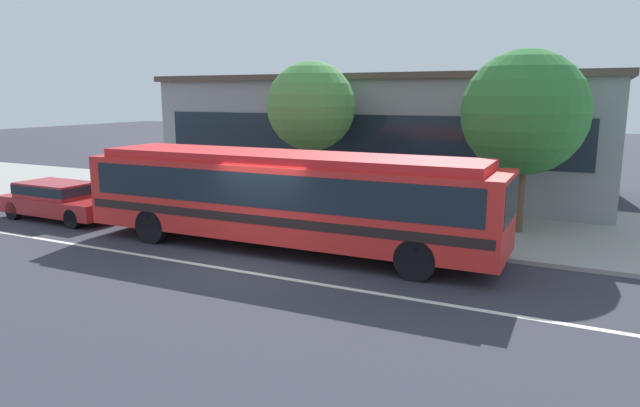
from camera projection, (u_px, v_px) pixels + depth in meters
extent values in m
plane|color=#33333E|center=(256.00, 263.00, 14.58)|extent=(120.00, 120.00, 0.00)
cube|color=#9A9792|center=(358.00, 212.00, 20.59)|extent=(60.00, 8.00, 0.12)
cube|color=silver|center=(239.00, 271.00, 13.87)|extent=(56.00, 0.16, 0.01)
cube|color=red|center=(285.00, 198.00, 15.61)|extent=(11.97, 2.69, 2.03)
cube|color=red|center=(284.00, 158.00, 15.40)|extent=(11.01, 2.37, 0.24)
cube|color=#19232D|center=(285.00, 184.00, 15.54)|extent=(11.25, 2.70, 0.89)
cube|color=black|center=(285.00, 211.00, 15.68)|extent=(11.73, 2.71, 0.24)
cube|color=#19232D|center=(509.00, 201.00, 13.04)|extent=(0.15, 2.21, 0.97)
cylinder|color=black|center=(439.00, 238.00, 15.07)|extent=(1.00, 0.29, 1.00)
cylinder|color=black|center=(415.00, 260.00, 13.09)|extent=(1.00, 0.29, 1.00)
cylinder|color=black|center=(199.00, 212.00, 18.39)|extent=(1.00, 0.29, 1.00)
cylinder|color=black|center=(152.00, 226.00, 16.41)|extent=(1.00, 0.29, 1.00)
cube|color=#AE2729|center=(61.00, 205.00, 19.55)|extent=(4.55, 1.84, 0.55)
cube|color=#AC2A2E|center=(55.00, 189.00, 19.55)|extent=(2.56, 1.59, 0.50)
cube|color=#19232D|center=(55.00, 189.00, 19.55)|extent=(2.60, 1.61, 0.32)
cylinder|color=black|center=(110.00, 210.00, 19.59)|extent=(0.64, 0.23, 0.64)
cylinder|color=black|center=(73.00, 219.00, 18.25)|extent=(0.64, 0.23, 0.64)
cylinder|color=black|center=(52.00, 203.00, 20.93)|extent=(0.64, 0.23, 0.64)
cylinder|color=black|center=(14.00, 210.00, 19.59)|extent=(0.64, 0.23, 0.64)
cylinder|color=slate|center=(349.00, 219.00, 17.29)|extent=(0.14, 0.14, 0.81)
cylinder|color=slate|center=(354.00, 218.00, 17.38)|extent=(0.14, 0.14, 0.81)
cylinder|color=#9057A9|center=(352.00, 197.00, 17.20)|extent=(0.46, 0.46, 0.56)
sphere|color=tan|center=(352.00, 184.00, 17.13)|extent=(0.22, 0.22, 0.22)
cylinder|color=#1C2E4C|center=(216.00, 200.00, 20.27)|extent=(0.14, 0.14, 0.83)
cylinder|color=#1C2E4C|center=(220.00, 200.00, 20.34)|extent=(0.14, 0.14, 0.83)
cylinder|color=#3C77B7|center=(218.00, 181.00, 20.17)|extent=(0.48, 0.48, 0.59)
sphere|color=#D3858D|center=(217.00, 169.00, 20.09)|extent=(0.24, 0.24, 0.24)
cylinder|color=navy|center=(434.00, 230.00, 15.79)|extent=(0.14, 0.14, 0.83)
cylinder|color=navy|center=(430.00, 231.00, 15.73)|extent=(0.14, 0.14, 0.83)
cylinder|color=#434C5D|center=(433.00, 206.00, 15.63)|extent=(0.48, 0.48, 0.57)
sphere|color=tan|center=(433.00, 192.00, 15.55)|extent=(0.20, 0.20, 0.20)
cylinder|color=brown|center=(311.00, 174.00, 20.52)|extent=(0.31, 0.31, 2.63)
sphere|color=#4D8F43|center=(311.00, 106.00, 20.06)|extent=(3.16, 3.16, 3.16)
cylinder|color=brown|center=(519.00, 194.00, 17.21)|extent=(0.34, 0.34, 2.32)
sphere|color=#317634|center=(524.00, 112.00, 16.74)|extent=(3.71, 3.71, 3.71)
cube|color=gray|center=(388.00, 136.00, 25.43)|extent=(18.54, 8.48, 4.82)
cube|color=#19232D|center=(350.00, 137.00, 21.63)|extent=(17.06, 0.04, 1.74)
cube|color=#4C3E35|center=(389.00, 79.00, 24.95)|extent=(18.94, 8.88, 0.24)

